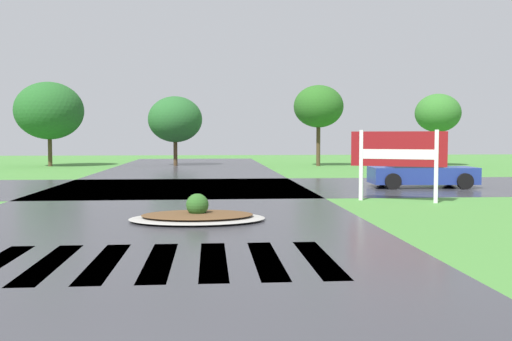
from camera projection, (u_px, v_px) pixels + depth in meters
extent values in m
cube|color=#35353A|center=(155.00, 224.00, 13.60)|extent=(10.33, 80.00, 0.01)
cube|color=#35353A|center=(178.00, 187.00, 23.46)|extent=(90.00, 9.30, 0.01)
cube|color=white|center=(49.00, 263.00, 9.44)|extent=(0.45, 3.10, 0.01)
cube|color=white|center=(105.00, 262.00, 9.52)|extent=(0.45, 3.10, 0.01)
cube|color=white|center=(159.00, 261.00, 9.59)|extent=(0.45, 3.10, 0.01)
cube|color=white|center=(213.00, 260.00, 9.66)|extent=(0.45, 3.10, 0.01)
cube|color=white|center=(266.00, 259.00, 9.73)|extent=(0.45, 3.10, 0.01)
cube|color=white|center=(319.00, 258.00, 9.81)|extent=(0.45, 3.10, 0.01)
cube|color=white|center=(436.00, 166.00, 17.91)|extent=(0.16, 0.16, 2.30)
cube|color=white|center=(361.00, 165.00, 18.74)|extent=(0.16, 0.16, 2.30)
cube|color=maroon|center=(398.00, 149.00, 18.29)|extent=(2.76, 1.35, 1.12)
cube|color=white|center=(398.00, 154.00, 18.30)|extent=(2.11, 1.05, 0.31)
ellipsoid|color=#9E9B93|center=(197.00, 218.00, 14.20)|extent=(3.38, 2.25, 0.12)
ellipsoid|color=brown|center=(197.00, 215.00, 14.20)|extent=(2.77, 1.84, 0.10)
sphere|color=#2D6023|center=(197.00, 205.00, 14.18)|extent=(0.56, 0.56, 0.56)
cube|color=navy|center=(422.00, 175.00, 23.45)|extent=(4.30, 1.97, 0.67)
cube|color=#1E232B|center=(414.00, 162.00, 23.41)|extent=(2.04, 1.62, 0.43)
cylinder|color=black|center=(449.00, 178.00, 24.37)|extent=(0.65, 0.26, 0.64)
cylinder|color=black|center=(465.00, 181.00, 22.60)|extent=(0.65, 0.26, 0.64)
cylinder|color=black|center=(382.00, 178.00, 24.32)|extent=(0.65, 0.26, 0.64)
cylinder|color=black|center=(393.00, 181.00, 22.55)|extent=(0.65, 0.26, 0.64)
cylinder|color=#4C3823|center=(50.00, 150.00, 39.88)|extent=(0.28, 0.28, 2.23)
ellipsoid|color=#245F25|center=(49.00, 111.00, 39.72)|extent=(4.68, 4.68, 3.98)
cylinder|color=#4C3823|center=(175.00, 152.00, 40.95)|extent=(0.28, 0.28, 1.96)
ellipsoid|color=#265F2A|center=(175.00, 119.00, 40.81)|extent=(3.84, 3.84, 3.27)
cylinder|color=#4C3823|center=(318.00, 145.00, 40.32)|extent=(0.28, 0.28, 2.97)
ellipsoid|color=#29621F|center=(319.00, 106.00, 40.16)|extent=(3.49, 3.49, 2.96)
cylinder|color=#4C3823|center=(437.00, 147.00, 40.44)|extent=(0.28, 0.28, 2.62)
ellipsoid|color=#34732A|center=(438.00, 113.00, 40.29)|extent=(3.17, 3.17, 2.69)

